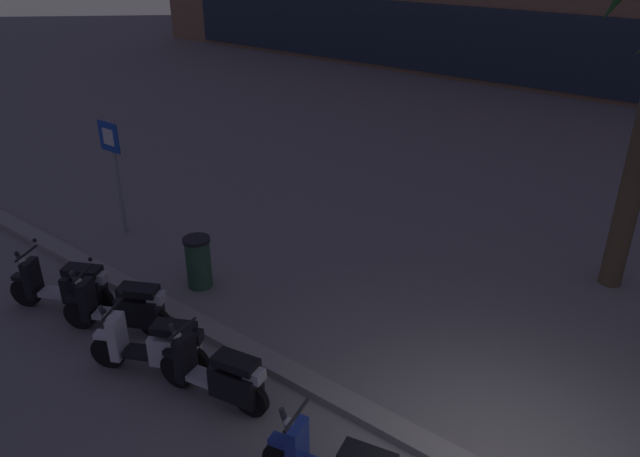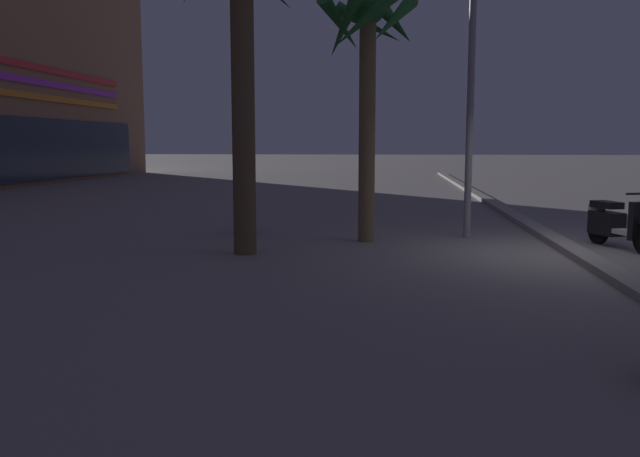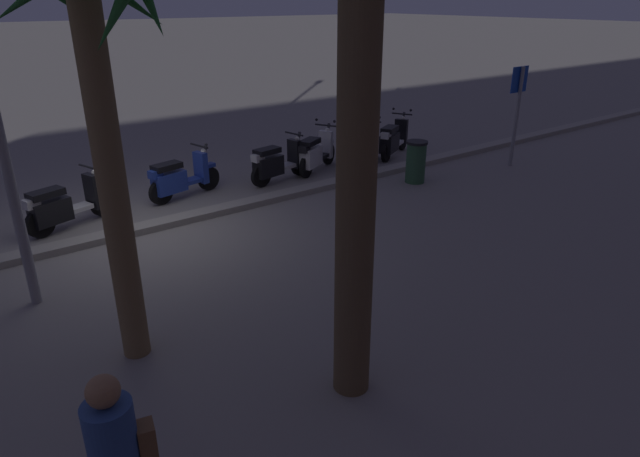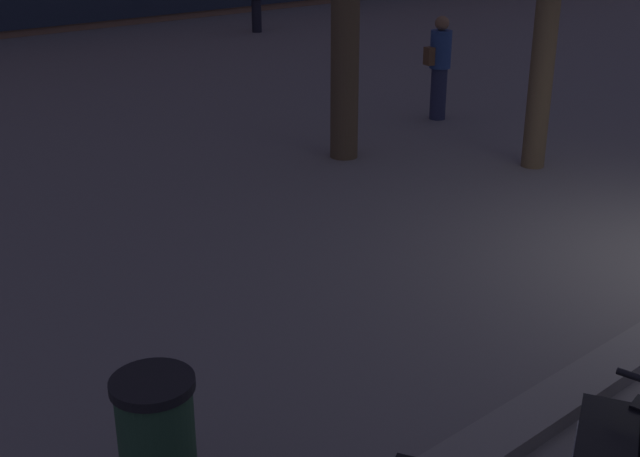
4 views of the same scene
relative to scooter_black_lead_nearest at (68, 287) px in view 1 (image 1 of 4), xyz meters
The scene contains 6 objects.
scooter_black_lead_nearest is the anchor object (origin of this frame).
scooter_black_gap_after_mid 1.27m from the scooter_black_lead_nearest, ahead, with size 1.63×0.96×1.17m.
scooter_white_second_in_line 2.44m from the scooter_black_lead_nearest, ahead, with size 1.61×0.96×1.17m.
scooter_black_mid_front 3.60m from the scooter_black_lead_nearest, ahead, with size 1.73×0.65×1.04m.
crossing_sign 3.13m from the scooter_black_lead_nearest, 127.70° to the left, with size 0.60×0.13×2.40m.
litter_bin 2.16m from the scooter_black_lead_nearest, 60.06° to the left, with size 0.48×0.48×0.95m.
Camera 1 is at (1.48, -5.33, 5.76)m, focal length 34.39 mm.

